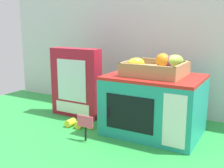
{
  "coord_description": "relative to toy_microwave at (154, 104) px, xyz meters",
  "views": [
    {
      "loc": [
        0.58,
        -1.03,
        0.44
      ],
      "look_at": [
        -0.01,
        0.01,
        0.18
      ],
      "focal_mm": 44.59,
      "sensor_mm": 36.0,
      "label": 1
    }
  ],
  "objects": [
    {
      "name": "cookie_set_box",
      "position": [
        -0.4,
        0.02,
        0.04
      ],
      "size": [
        0.25,
        0.07,
        0.33
      ],
      "color": "#B2192D",
      "rests_on": "ground"
    },
    {
      "name": "toy_microwave",
      "position": [
        0.0,
        0.0,
        0.0
      ],
      "size": [
        0.37,
        0.28,
        0.24
      ],
      "color": "teal",
      "rests_on": "ground"
    },
    {
      "name": "display_back_panel",
      "position": [
        -0.2,
        0.27,
        0.23
      ],
      "size": [
        1.61,
        0.03,
        0.69
      ],
      "primitive_type": "cube",
      "color": "silver",
      "rests_on": "ground"
    },
    {
      "name": "price_sign",
      "position": [
        -0.2,
        -0.21,
        -0.05
      ],
      "size": [
        0.07,
        0.01,
        0.1
      ],
      "color": "black",
      "rests_on": "ground"
    },
    {
      "name": "loose_toy_banana",
      "position": [
        -0.3,
        -0.1,
        -0.1
      ],
      "size": [
        0.13,
        0.08,
        0.03
      ],
      "color": "yellow",
      "rests_on": "ground"
    },
    {
      "name": "food_groups_crate",
      "position": [
        0.0,
        0.01,
        0.15
      ],
      "size": [
        0.23,
        0.21,
        0.09
      ],
      "color": "#A37F51",
      "rests_on": "toy_microwave"
    },
    {
      "name": "ground_plane",
      "position": [
        -0.2,
        -0.0,
        -0.12
      ],
      "size": [
        1.7,
        1.7,
        0.0
      ],
      "primitive_type": "plane",
      "color": "green",
      "rests_on": "ground"
    }
  ]
}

